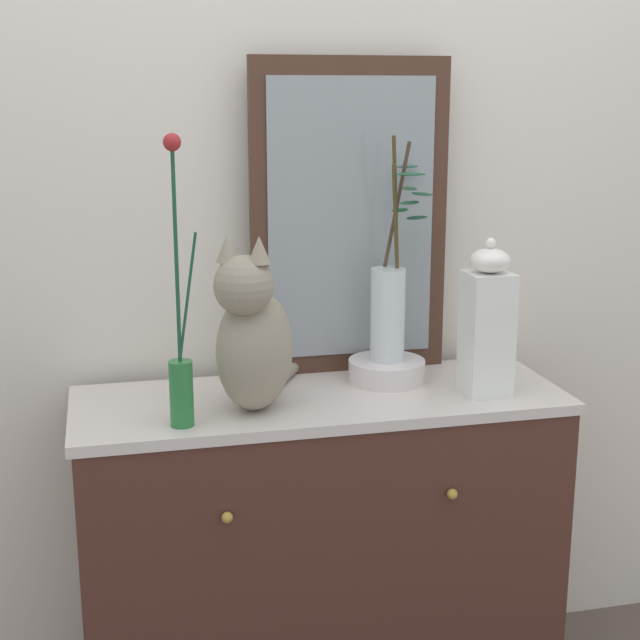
{
  "coord_description": "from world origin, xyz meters",
  "views": [
    {
      "loc": [
        -0.48,
        -2.01,
        1.51
      ],
      "look_at": [
        0.0,
        0.0,
        1.0
      ],
      "focal_mm": 52.32,
      "sensor_mm": 36.0,
      "label": 1
    }
  ],
  "objects_px": {
    "mirror_leaning": "(350,219)",
    "jar_lidded_porcelain": "(487,324)",
    "cat_sitting": "(253,337)",
    "vase_slim_green": "(180,358)",
    "sideboard": "(320,556)",
    "bowl_porcelain": "(387,370)",
    "vase_glass_clear": "(389,303)"
  },
  "relations": [
    {
      "from": "vase_glass_clear",
      "to": "jar_lidded_porcelain",
      "type": "distance_m",
      "value": 0.24
    },
    {
      "from": "bowl_porcelain",
      "to": "jar_lidded_porcelain",
      "type": "bearing_deg",
      "value": -36.09
    },
    {
      "from": "vase_slim_green",
      "to": "vase_glass_clear",
      "type": "relative_size",
      "value": 1.13
    },
    {
      "from": "jar_lidded_porcelain",
      "to": "bowl_porcelain",
      "type": "bearing_deg",
      "value": 143.91
    },
    {
      "from": "jar_lidded_porcelain",
      "to": "vase_slim_green",
      "type": "bearing_deg",
      "value": -175.46
    },
    {
      "from": "sideboard",
      "to": "cat_sitting",
      "type": "distance_m",
      "value": 0.6
    },
    {
      "from": "cat_sitting",
      "to": "mirror_leaning",
      "type": "bearing_deg",
      "value": 41.12
    },
    {
      "from": "mirror_leaning",
      "to": "cat_sitting",
      "type": "bearing_deg",
      "value": -138.88
    },
    {
      "from": "vase_glass_clear",
      "to": "jar_lidded_porcelain",
      "type": "relative_size",
      "value": 1.46
    },
    {
      "from": "vase_slim_green",
      "to": "jar_lidded_porcelain",
      "type": "xyz_separation_m",
      "value": [
        0.71,
        0.06,
        0.02
      ]
    },
    {
      "from": "vase_glass_clear",
      "to": "cat_sitting",
      "type": "bearing_deg",
      "value": -159.3
    },
    {
      "from": "sideboard",
      "to": "bowl_porcelain",
      "type": "distance_m",
      "value": 0.48
    },
    {
      "from": "jar_lidded_porcelain",
      "to": "cat_sitting",
      "type": "bearing_deg",
      "value": 179.06
    },
    {
      "from": "jar_lidded_porcelain",
      "to": "vase_glass_clear",
      "type": "bearing_deg",
      "value": 143.39
    },
    {
      "from": "bowl_porcelain",
      "to": "vase_glass_clear",
      "type": "bearing_deg",
      "value": -1.53
    },
    {
      "from": "bowl_porcelain",
      "to": "vase_glass_clear",
      "type": "relative_size",
      "value": 0.35
    },
    {
      "from": "mirror_leaning",
      "to": "sideboard",
      "type": "bearing_deg",
      "value": -122.96
    },
    {
      "from": "cat_sitting",
      "to": "vase_glass_clear",
      "type": "xyz_separation_m",
      "value": [
        0.35,
        0.13,
        0.03
      ]
    },
    {
      "from": "sideboard",
      "to": "vase_glass_clear",
      "type": "distance_m",
      "value": 0.64
    },
    {
      "from": "cat_sitting",
      "to": "jar_lidded_porcelain",
      "type": "xyz_separation_m",
      "value": [
        0.54,
        -0.01,
        0.0
      ]
    },
    {
      "from": "mirror_leaning",
      "to": "bowl_porcelain",
      "type": "height_order",
      "value": "mirror_leaning"
    },
    {
      "from": "sideboard",
      "to": "vase_slim_green",
      "type": "relative_size",
      "value": 1.87
    },
    {
      "from": "sideboard",
      "to": "bowl_porcelain",
      "type": "height_order",
      "value": "bowl_porcelain"
    },
    {
      "from": "cat_sitting",
      "to": "vase_glass_clear",
      "type": "height_order",
      "value": "vase_glass_clear"
    },
    {
      "from": "vase_slim_green",
      "to": "cat_sitting",
      "type": "bearing_deg",
      "value": 21.61
    },
    {
      "from": "bowl_porcelain",
      "to": "vase_glass_clear",
      "type": "xyz_separation_m",
      "value": [
        0.0,
        -0.0,
        0.17
      ]
    },
    {
      "from": "bowl_porcelain",
      "to": "jar_lidded_porcelain",
      "type": "distance_m",
      "value": 0.28
    },
    {
      "from": "cat_sitting",
      "to": "bowl_porcelain",
      "type": "distance_m",
      "value": 0.4
    },
    {
      "from": "mirror_leaning",
      "to": "cat_sitting",
      "type": "distance_m",
      "value": 0.44
    },
    {
      "from": "sideboard",
      "to": "bowl_porcelain",
      "type": "xyz_separation_m",
      "value": [
        0.18,
        0.07,
        0.44
      ]
    },
    {
      "from": "mirror_leaning",
      "to": "jar_lidded_porcelain",
      "type": "bearing_deg",
      "value": -44.79
    },
    {
      "from": "cat_sitting",
      "to": "vase_slim_green",
      "type": "bearing_deg",
      "value": -158.39
    }
  ]
}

